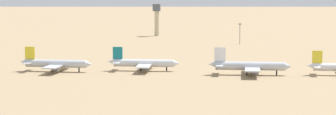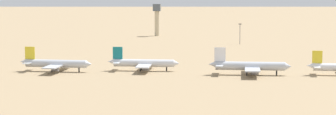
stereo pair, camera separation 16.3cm
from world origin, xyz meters
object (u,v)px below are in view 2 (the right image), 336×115
Objects in this scene: parked_jet_white_4 at (249,66)px; light_pole_mid at (240,32)px; parked_jet_yellow_2 at (55,64)px; control_tower at (157,17)px; parked_jet_teal_3 at (143,63)px.

light_pole_mid reaches higher than parked_jet_white_4.
parked_jet_white_4 is at bearing 1.88° from parked_jet_yellow_2.
control_tower is 82.88m from light_pole_mid.
control_tower reaches higher than parked_jet_white_4.
parked_jet_white_4 is at bearing -11.03° from parked_jet_teal_3.
control_tower is at bearing 135.43° from light_pole_mid.
parked_jet_yellow_2 is 0.93× the size of parked_jet_white_4.
parked_jet_teal_3 is 191.97m from control_tower.
control_tower is at bearing 107.63° from parked_jet_white_4.
parked_jet_yellow_2 is 1.47× the size of control_tower.
parked_jet_teal_3 is at bearing 13.07° from parked_jet_yellow_2.
light_pole_mid reaches higher than parked_jet_yellow_2.
parked_jet_yellow_2 is 160.69m from light_pole_mid.
light_pole_mid is at bearing -44.57° from control_tower.
parked_jet_teal_3 is at bearing 169.36° from parked_jet_white_4.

